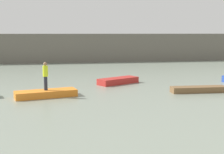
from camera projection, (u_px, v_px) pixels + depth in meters
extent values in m
cube|color=#666056|center=(0.00, 49.00, 40.40)|extent=(80.00, 1.20, 3.86)
cube|color=orange|center=(46.00, 94.00, 19.64)|extent=(3.98, 2.03, 0.43)
cube|color=red|center=(118.00, 81.00, 24.74)|extent=(3.53, 2.63, 0.47)
cube|color=brown|center=(199.00, 89.00, 21.22)|extent=(3.84, 1.06, 0.39)
cylinder|color=#232838|center=(46.00, 83.00, 19.55)|extent=(0.22, 0.22, 0.88)
cylinder|color=#D8F226|center=(45.00, 71.00, 19.44)|extent=(0.32, 0.32, 0.67)
sphere|color=#936B4C|center=(45.00, 64.00, 19.38)|extent=(0.23, 0.23, 0.23)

